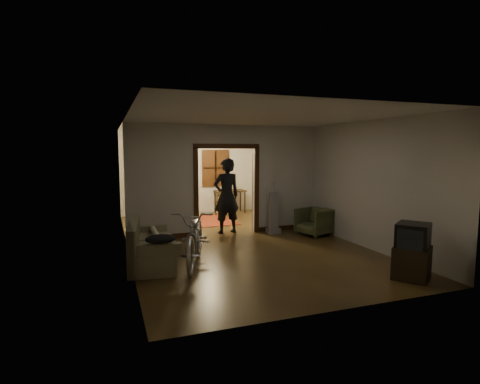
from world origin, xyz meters
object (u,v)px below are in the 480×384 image
bicycle (196,236)px  person (227,196)px  armchair (314,222)px  desk (230,202)px  locker (162,192)px  sofa (152,242)px

bicycle → person: size_ratio=1.06×
armchair → desk: size_ratio=0.73×
armchair → locker: 5.27m
armchair → sofa: bearing=-93.3°
bicycle → armchair: size_ratio=2.71×
bicycle → locker: 5.52m
armchair → bicycle: bearing=-85.4°
armchair → person: 2.34m
bicycle → person: 2.80m
locker → bicycle: bearing=-88.3°
sofa → armchair: 4.32m
bicycle → locker: (0.12, 5.51, 0.28)m
locker → sofa: bearing=-96.8°
armchair → desk: bearing=175.4°
sofa → locker: locker is taller
armchair → desk: 4.13m
sofa → person: bearing=50.6°
bicycle → locker: locker is taller
armchair → desk: desk is taller
person → desk: bearing=-116.7°
desk → locker: bearing=171.4°
locker → desk: size_ratio=1.57×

